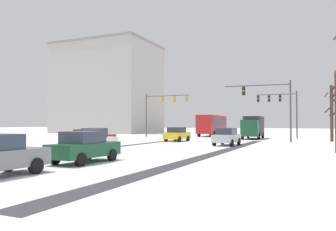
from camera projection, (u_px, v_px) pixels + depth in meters
The scene contains 15 objects.
wheel_track_left_lane at pixel (101, 148), 27.06m from camera, with size 0.92×34.66×0.01m, color #38383D.
wheel_track_right_lane at pixel (218, 153), 23.11m from camera, with size 1.06×34.66×0.01m, color #38383D.
sidewalk_kerb_right at pixel (298, 157), 19.52m from camera, with size 4.00×34.66×0.12m, color white.
traffic_signal_far_right at pixel (280, 104), 45.95m from camera, with size 5.44×0.52×6.50m.
traffic_signal_near_right at pixel (271, 100), 34.87m from camera, with size 6.84×0.62×6.50m.
traffic_signal_far_left at pixel (163, 105), 48.82m from camera, with size 7.01×0.53×6.50m.
car_yellow_cab_lead at pixel (177, 134), 38.15m from camera, with size 1.93×4.15×1.62m.
car_silver_second at pixel (227, 137), 31.01m from camera, with size 1.94×4.16×1.62m.
car_red_third at pixel (95, 137), 30.32m from camera, with size 1.96×4.16×1.62m.
car_white_fourth at pixel (92, 140), 24.08m from camera, with size 1.96×4.17×1.62m.
car_dark_green_fifth at pixel (84, 147), 17.17m from camera, with size 1.90×4.14×1.62m.
bus_oncoming at pixel (212, 124), 55.34m from camera, with size 3.01×11.09×3.38m.
box_truck_delivery at pixel (253, 127), 44.78m from camera, with size 2.50×7.47×3.02m.
bare_tree_sidewalk_far at pixel (332, 113), 37.88m from camera, with size 1.62×1.24×6.41m.
office_building_far_left_block at pixel (108, 89), 75.82m from camera, with size 21.32×15.89×19.98m.
Camera 1 is at (12.87, -6.81, 2.01)m, focal length 35.64 mm.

